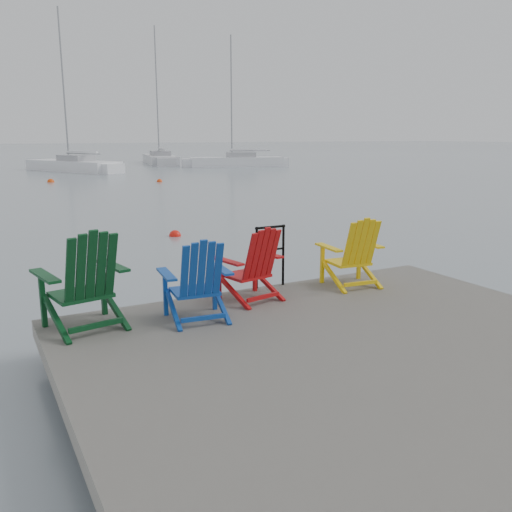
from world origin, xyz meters
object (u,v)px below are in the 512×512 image
chair_red (252,264)px  buoy_d (109,173)px  handrail (270,250)px  sailboat_near (73,167)px  buoy_c (160,182)px  chair_blue (197,279)px  sailboat_mid (160,160)px  buoy_b (51,182)px  chair_green (85,280)px  sailboat_far (237,162)px  chair_yellow (353,252)px  buoy_a (175,236)px

chair_red → buoy_d: 34.13m
handrail → chair_red: 0.72m
sailboat_near → buoy_c: bearing=-103.5°
chair_blue → sailboat_mid: (14.58, 45.71, -0.65)m
handrail → sailboat_mid: sailboat_mid is taller
handrail → sailboat_mid: 46.70m
chair_red → buoy_b: chair_red is taller
chair_red → buoy_b: (1.13, 27.47, -1.00)m
chair_blue → sailboat_near: (5.02, 37.46, -0.65)m
chair_green → sailboat_mid: bearing=60.8°
chair_blue → sailboat_far: sailboat_far is taller
chair_green → chair_yellow: 3.79m
chair_blue → buoy_a: size_ratio=3.08×
buoy_b → buoy_a: bearing=-88.6°
chair_red → buoy_a: size_ratio=3.07×
sailboat_near → chair_blue: bearing=-123.8°
sailboat_far → buoy_d: size_ratio=28.67×
buoy_a → buoy_b: size_ratio=0.80×
chair_green → chair_red: size_ratio=1.16×
chair_red → chair_yellow: bearing=-13.9°
chair_yellow → sailboat_near: sailboat_near is taller
chair_red → sailboat_near: (4.07, 37.05, -0.65)m
buoy_d → chair_red: bearing=-100.0°
chair_red → buoy_c: bearing=63.1°
buoy_a → buoy_c: buoy_c is taller
chair_green → sailboat_far: sailboat_far is taller
sailboat_mid → buoy_b: size_ratio=32.08×
sailboat_mid → sailboat_far: 9.19m
handrail → buoy_b: size_ratio=2.22×
handrail → sailboat_far: sailboat_far is taller
buoy_a → chair_yellow: bearing=-90.0°
chair_red → chair_yellow: size_ratio=0.98×
buoy_c → buoy_b: bearing=154.7°
chair_blue → buoy_b: (2.08, 27.87, -1.00)m
buoy_c → sailboat_mid: bearing=71.7°
chair_red → buoy_d: chair_red is taller
chair_green → buoy_b: chair_green is taller
sailboat_mid → buoy_d: size_ratio=33.23×
chair_green → sailboat_far: bearing=51.6°
chair_green → buoy_a: 8.63m
sailboat_near → buoy_a: size_ratio=37.18×
chair_green → chair_blue: size_ratio=1.15×
sailboat_near → buoy_d: bearing=-87.9°
sailboat_mid → sailboat_far: (4.37, -8.08, 0.00)m
chair_blue → sailboat_far: 42.13m
chair_red → sailboat_mid: bearing=61.7°
handrail → chair_green: bearing=-168.2°
buoy_b → buoy_d: bearing=51.9°
sailboat_far → sailboat_mid: bearing=43.3°
chair_red → buoy_c: size_ratio=3.00×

